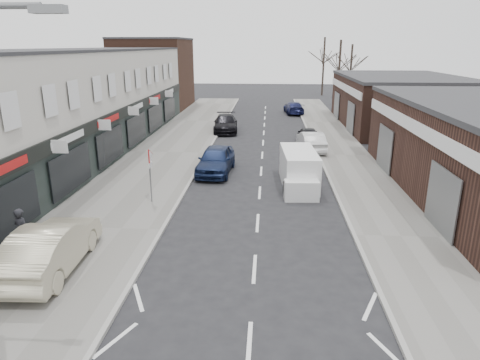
% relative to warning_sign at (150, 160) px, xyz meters
% --- Properties ---
extents(pavement_left, '(5.50, 64.00, 0.12)m').
position_rel_warning_sign_xyz_m(pavement_left, '(-1.59, 10.00, -2.14)').
color(pavement_left, slate).
rests_on(pavement_left, ground).
extents(pavement_right, '(3.50, 64.00, 0.12)m').
position_rel_warning_sign_xyz_m(pavement_right, '(10.91, 10.00, -2.14)').
color(pavement_right, slate).
rests_on(pavement_right, ground).
extents(shop_terrace_left, '(8.00, 41.00, 7.10)m').
position_rel_warning_sign_xyz_m(shop_terrace_left, '(-8.34, 7.50, 1.35)').
color(shop_terrace_left, beige).
rests_on(shop_terrace_left, ground).
extents(brick_block_far, '(8.00, 10.00, 8.00)m').
position_rel_warning_sign_xyz_m(brick_block_far, '(-8.34, 33.00, 1.80)').
color(brick_block_far, '#42261C').
rests_on(brick_block_far, ground).
extents(right_unit_far, '(10.00, 16.00, 4.50)m').
position_rel_warning_sign_xyz_m(right_unit_far, '(17.66, 22.00, 0.05)').
color(right_unit_far, '#3A211A').
rests_on(right_unit_far, ground).
extents(tree_far_a, '(3.60, 3.60, 8.00)m').
position_rel_warning_sign_xyz_m(tree_far_a, '(14.16, 36.00, -2.20)').
color(tree_far_a, '#382D26').
rests_on(tree_far_a, ground).
extents(tree_far_b, '(3.60, 3.60, 7.50)m').
position_rel_warning_sign_xyz_m(tree_far_b, '(16.66, 42.00, -2.20)').
color(tree_far_b, '#382D26').
rests_on(tree_far_b, ground).
extents(tree_far_c, '(3.60, 3.60, 8.50)m').
position_rel_warning_sign_xyz_m(tree_far_c, '(13.66, 48.00, -2.20)').
color(tree_far_c, '#382D26').
rests_on(tree_far_c, ground).
extents(warning_sign, '(0.12, 0.80, 2.70)m').
position_rel_warning_sign_xyz_m(warning_sign, '(0.00, 0.00, 0.00)').
color(warning_sign, slate).
rests_on(warning_sign, pavement_left).
extents(white_van, '(2.00, 5.05, 1.93)m').
position_rel_warning_sign_xyz_m(white_van, '(7.25, 3.27, -1.29)').
color(white_van, white).
rests_on(white_van, ground).
extents(sedan_on_pavement, '(1.96, 5.05, 1.64)m').
position_rel_warning_sign_xyz_m(sedan_on_pavement, '(-1.63, -6.69, -1.26)').
color(sedan_on_pavement, '#BDB597').
rests_on(sedan_on_pavement, pavement_left).
extents(pedestrian, '(0.75, 0.62, 1.75)m').
position_rel_warning_sign_xyz_m(pedestrian, '(-3.21, -5.66, -1.20)').
color(pedestrian, black).
rests_on(pedestrian, pavement_left).
extents(parked_car_left_a, '(2.17, 4.84, 1.62)m').
position_rel_warning_sign_xyz_m(parked_car_left_a, '(2.44, 5.46, -1.39)').
color(parked_car_left_a, '#152042').
rests_on(parked_car_left_a, ground).
extents(parked_car_left_b, '(2.46, 5.21, 1.47)m').
position_rel_warning_sign_xyz_m(parked_car_left_b, '(1.76, 18.32, -1.47)').
color(parked_car_left_b, black).
rests_on(parked_car_left_b, ground).
extents(parked_car_right_a, '(1.90, 4.50, 1.44)m').
position_rel_warning_sign_xyz_m(parked_car_right_a, '(8.66, 11.41, -1.48)').
color(parked_car_right_a, silver).
rests_on(parked_car_right_a, ground).
extents(parked_car_right_b, '(1.52, 3.76, 1.28)m').
position_rel_warning_sign_xyz_m(parked_car_right_b, '(8.66, 14.13, -1.56)').
color(parked_car_right_b, black).
rests_on(parked_car_right_b, ground).
extents(parked_car_right_c, '(2.28, 4.75, 1.33)m').
position_rel_warning_sign_xyz_m(parked_car_right_c, '(8.35, 29.25, -1.53)').
color(parked_car_right_c, '#141840').
rests_on(parked_car_right_c, ground).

